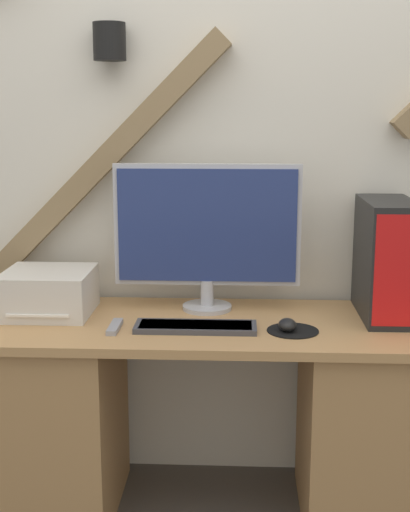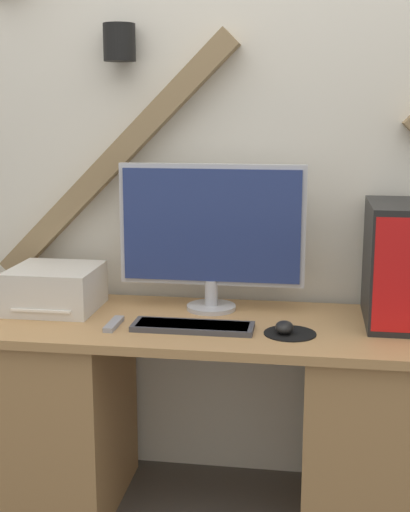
# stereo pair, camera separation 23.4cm
# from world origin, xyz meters

# --- Properties ---
(wall_back) EXTENTS (6.40, 0.16, 2.70)m
(wall_back) POSITION_xyz_m (-0.00, 0.64, 1.36)
(wall_back) COLOR silver
(wall_back) RESTS_ON ground_plane
(desk) EXTENTS (1.52, 0.59, 0.70)m
(desk) POSITION_xyz_m (0.00, 0.29, 0.36)
(desk) COLOR tan
(desk) RESTS_ON ground_plane
(monitor) EXTENTS (0.65, 0.17, 0.52)m
(monitor) POSITION_xyz_m (-0.01, 0.44, 0.99)
(monitor) COLOR #B7B7BC
(monitor) RESTS_ON desk
(keyboard) EXTENTS (0.39, 0.12, 0.02)m
(keyboard) POSITION_xyz_m (-0.04, 0.20, 0.71)
(keyboard) COLOR #3D3D42
(keyboard) RESTS_ON desk
(mousepad) EXTENTS (0.17, 0.17, 0.00)m
(mousepad) POSITION_xyz_m (0.27, 0.20, 0.70)
(mousepad) COLOR black
(mousepad) RESTS_ON desk
(mouse) EXTENTS (0.06, 0.08, 0.04)m
(mouse) POSITION_xyz_m (0.26, 0.19, 0.73)
(mouse) COLOR black
(mouse) RESTS_ON mousepad
(computer_tower) EXTENTS (0.17, 0.38, 0.40)m
(computer_tower) POSITION_xyz_m (0.60, 0.39, 0.90)
(computer_tower) COLOR black
(computer_tower) RESTS_ON desk
(printer) EXTENTS (0.30, 0.29, 0.15)m
(printer) POSITION_xyz_m (-0.56, 0.36, 0.78)
(printer) COLOR beige
(printer) RESTS_ON desk
(remote_control) EXTENTS (0.03, 0.15, 0.02)m
(remote_control) POSITION_xyz_m (-0.30, 0.19, 0.71)
(remote_control) COLOR gray
(remote_control) RESTS_ON desk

